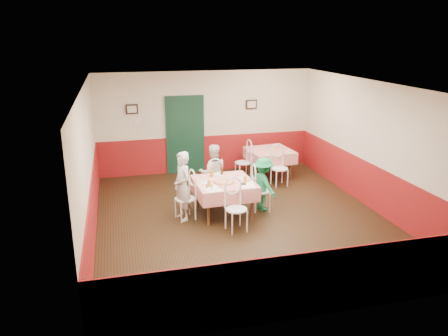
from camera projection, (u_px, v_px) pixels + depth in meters
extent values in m
plane|color=black|center=(241.00, 218.00, 9.30)|extent=(7.00, 7.00, 0.00)
plane|color=white|center=(242.00, 85.00, 8.47)|extent=(7.00, 7.00, 0.00)
cube|color=beige|center=(206.00, 122.00, 12.13)|extent=(6.00, 0.10, 2.80)
cube|color=beige|center=(317.00, 224.00, 5.65)|extent=(6.00, 0.10, 2.80)
cube|color=beige|center=(88.00, 165.00, 8.19)|extent=(0.10, 7.00, 2.80)
cube|color=beige|center=(372.00, 146.00, 9.59)|extent=(0.10, 7.00, 2.80)
cube|color=maroon|center=(206.00, 153.00, 12.38)|extent=(6.00, 0.03, 1.00)
cube|color=maroon|center=(313.00, 284.00, 5.93)|extent=(6.00, 0.03, 1.00)
cube|color=maroon|center=(93.00, 209.00, 8.46)|extent=(0.03, 7.00, 1.00)
cube|color=maroon|center=(368.00, 184.00, 9.85)|extent=(0.03, 7.00, 1.00)
cube|color=black|center=(185.00, 136.00, 12.05)|extent=(0.96, 0.06, 2.10)
cube|color=black|center=(132.00, 109.00, 11.48)|extent=(0.32, 0.03, 0.26)
cube|color=black|center=(251.00, 104.00, 12.25)|extent=(0.32, 0.03, 0.26)
cube|color=white|center=(137.00, 122.00, 11.61)|extent=(0.10, 0.03, 0.10)
cube|color=red|center=(224.00, 198.00, 9.37)|extent=(1.27, 1.27, 0.77)
cube|color=red|center=(270.00, 163.00, 11.87)|extent=(1.21, 1.21, 0.77)
cylinder|color=#B74723|center=(224.00, 182.00, 9.18)|extent=(0.45, 0.45, 0.03)
cylinder|color=white|center=(205.00, 183.00, 9.15)|extent=(0.26, 0.26, 0.01)
cylinder|color=white|center=(244.00, 179.00, 9.39)|extent=(0.26, 0.26, 0.01)
cylinder|color=white|center=(218.00, 174.00, 9.67)|extent=(0.26, 0.26, 0.01)
cylinder|color=#BF7219|center=(209.00, 184.00, 8.91)|extent=(0.07, 0.07, 0.13)
cylinder|color=#BF7219|center=(245.00, 179.00, 9.17)|extent=(0.07, 0.07, 0.12)
cylinder|color=#BF7219|center=(212.00, 173.00, 9.54)|extent=(0.08, 0.08, 0.14)
cylinder|color=#381C0A|center=(222.00, 170.00, 9.64)|extent=(0.06, 0.06, 0.21)
cylinder|color=silver|center=(211.00, 188.00, 8.74)|extent=(0.04, 0.04, 0.09)
cylinder|color=silver|center=(212.00, 188.00, 8.73)|extent=(0.04, 0.04, 0.09)
cylinder|color=#B23319|center=(207.00, 186.00, 8.80)|extent=(0.04, 0.04, 0.09)
cube|color=white|center=(212.00, 189.00, 8.78)|extent=(0.37, 0.45, 0.00)
cube|color=white|center=(247.00, 185.00, 9.02)|extent=(0.36, 0.44, 0.00)
cube|color=black|center=(243.00, 184.00, 9.05)|extent=(0.11, 0.09, 0.02)
imported|color=gray|center=(182.00, 186.00, 9.02)|extent=(0.47, 0.60, 1.47)
imported|color=gray|center=(213.00, 173.00, 10.11)|extent=(0.67, 0.53, 1.34)
imported|color=gray|center=(263.00, 184.00, 9.55)|extent=(0.65, 0.87, 1.20)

